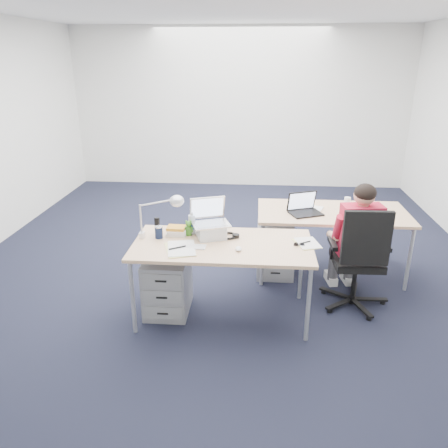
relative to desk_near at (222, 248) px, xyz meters
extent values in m
plane|color=black|center=(-0.05, 0.99, -0.68)|extent=(7.00, 7.00, 0.00)
cube|color=silver|center=(-0.05, 4.49, 0.72)|extent=(6.00, 0.02, 2.80)
cube|color=silver|center=(-0.05, -2.51, 0.72)|extent=(6.00, 0.02, 2.80)
cube|color=tan|center=(0.00, 0.00, 0.03)|extent=(1.60, 0.80, 0.03)
cylinder|color=#B7BABC|center=(-0.75, -0.35, -0.33)|extent=(0.04, 0.04, 0.70)
cylinder|color=#B7BABC|center=(0.75, -0.35, -0.33)|extent=(0.04, 0.04, 0.70)
cylinder|color=#B7BABC|center=(-0.75, 0.35, -0.33)|extent=(0.04, 0.04, 0.70)
cylinder|color=#B7BABC|center=(0.75, 0.35, -0.33)|extent=(0.04, 0.04, 0.70)
cube|color=tan|center=(1.12, 0.95, 0.03)|extent=(1.60, 0.80, 0.03)
cylinder|color=#B7BABC|center=(0.37, 0.60, -0.33)|extent=(0.04, 0.04, 0.70)
cylinder|color=#B7BABC|center=(1.87, 0.60, -0.33)|extent=(0.04, 0.04, 0.70)
cylinder|color=#B7BABC|center=(0.37, 1.30, -0.33)|extent=(0.04, 0.04, 0.70)
cylinder|color=#B7BABC|center=(1.87, 1.30, -0.33)|extent=(0.04, 0.04, 0.70)
cylinder|color=black|center=(1.26, 0.30, -0.43)|extent=(0.04, 0.04, 0.41)
cube|color=black|center=(1.26, 0.30, -0.22)|extent=(0.46, 0.46, 0.07)
cube|color=black|center=(1.27, 0.07, 0.11)|extent=(0.43, 0.06, 0.51)
cube|color=#B91A34|center=(1.27, 0.31, 0.08)|extent=(0.40, 0.25, 0.51)
sphere|color=tan|center=(1.27, 0.31, 0.43)|extent=(0.20, 0.20, 0.20)
cube|color=#96989B|center=(-0.53, 0.04, -0.41)|extent=(0.40, 0.50, 0.55)
cube|color=#96989B|center=(0.52, 0.91, -0.41)|extent=(0.40, 0.50, 0.55)
cube|color=white|center=(-0.26, -0.10, 0.05)|extent=(0.25, 0.11, 0.01)
ellipsoid|color=white|center=(0.15, -0.14, 0.06)|extent=(0.06, 0.09, 0.03)
cylinder|color=#121D3A|center=(-0.59, 0.08, 0.11)|extent=(0.08, 0.08, 0.12)
cylinder|color=silver|center=(-0.30, 0.21, 0.15)|extent=(0.07, 0.07, 0.21)
cube|color=silver|center=(-0.44, 0.17, 0.09)|extent=(0.20, 0.17, 0.08)
cube|color=black|center=(-0.63, 0.18, 0.13)|extent=(0.05, 0.03, 0.16)
cube|color=#E9E186|center=(-0.36, -0.16, 0.05)|extent=(0.31, 0.38, 0.01)
cube|color=#E9E186|center=(0.75, 0.05, 0.05)|extent=(0.25, 0.30, 0.01)
cylinder|color=white|center=(1.30, 1.15, 0.10)|extent=(0.08, 0.08, 0.10)
cube|color=white|center=(0.89, 0.97, 0.05)|extent=(0.26, 0.31, 0.01)
camera|label=1|loc=(0.29, -3.56, 1.61)|focal=35.00mm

